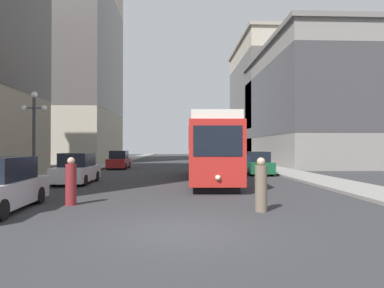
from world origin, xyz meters
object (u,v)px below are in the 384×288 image
Objects in this scene: streetcar at (209,148)px; pedestrian_crossing_near at (261,186)px; transit_bus at (223,149)px; parked_car_left_near at (77,169)px; pedestrian_crossing_far at (71,183)px; lamp_post_left_near at (34,123)px; parked_car_right_far at (257,164)px; parked_car_left_mid at (119,160)px.

pedestrian_crossing_near is (0.77, -10.59, -1.26)m from streetcar.
transit_bus is at bearing -57.93° from pedestrian_crossing_near.
parked_car_left_near is 7.78m from pedestrian_crossing_far.
parked_car_right_far is at bearing 28.66° from lamp_post_left_near.
pedestrian_crossing_far is at bearing -74.44° from parked_car_left_near.
pedestrian_crossing_near is (8.86, -9.01, 0.00)m from parked_car_left_near.
pedestrian_crossing_near is at bearing -35.02° from lamp_post_left_near.
parked_car_left_near is 13.85m from parked_car_right_far.
pedestrian_crossing_near is at bearing 87.96° from pedestrian_crossing_far.
streetcar is 6.47m from parked_car_right_far.
parked_car_left_near is at bearing -121.91° from transit_bus.
streetcar is 16.96m from transit_bus.
parked_car_left_near is at bearing 28.13° from parked_car_right_far.
pedestrian_crossing_near is (-2.36, -27.26, -1.10)m from transit_bus.
pedestrian_crossing_near reaches higher than pedestrian_crossing_far.
pedestrian_crossing_far is (-6.02, -9.08, -1.27)m from streetcar.
parked_car_left_mid is 2.58× the size of pedestrian_crossing_near.
streetcar is 7.79× the size of pedestrian_crossing_far.
parked_car_left_mid is at bearing -30.30° from parked_car_right_far.
streetcar is 2.81× the size of parked_car_right_far.
transit_bus is 12.12m from parked_car_left_mid.
pedestrian_crossing_far is 7.70m from lamp_post_left_near.
streetcar is 1.20× the size of transit_bus.
parked_car_right_far is (1.10, -11.94, -1.10)m from transit_bus.
transit_bus reaches higher than pedestrian_crossing_near.
lamp_post_left_near reaches higher than streetcar.
parked_car_left_mid is 15.63m from lamp_post_left_near.
streetcar is 8.33m from parked_car_left_near.
parked_car_right_far is 2.73× the size of pedestrian_crossing_near.
parked_car_left_mid reaches higher than pedestrian_crossing_far.
pedestrian_crossing_far is at bearing 24.46° from pedestrian_crossing_near.
transit_bus is 2.34× the size of parked_car_right_far.
parked_car_left_mid is 0.92× the size of lamp_post_left_near.
lamp_post_left_near is at bearing -98.31° from parked_car_left_mid.
lamp_post_left_near is (-3.97, 6.03, 2.69)m from pedestrian_crossing_far.
streetcar reaches higher than parked_car_right_far.
streetcar is at bearing 49.12° from parked_car_right_far.
streetcar is at bearing 17.01° from lamp_post_left_near.
parked_car_left_near reaches higher than pedestrian_crossing_near.
lamp_post_left_near is (-9.99, -3.05, 1.42)m from streetcar.
transit_bus is at bearing 81.35° from streetcar.
transit_bus is 2.28× the size of lamp_post_left_near.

